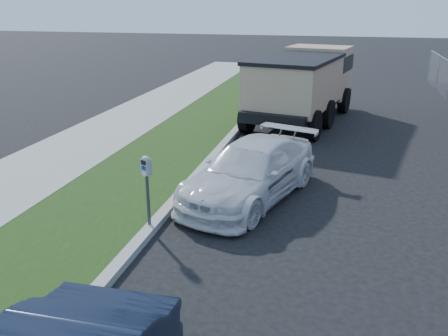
# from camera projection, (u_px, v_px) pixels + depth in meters

# --- Properties ---
(ground) EXTENTS (120.00, 120.00, 0.00)m
(ground) POSITION_uv_depth(u_px,v_px,m) (278.00, 235.00, 9.79)
(ground) COLOR black
(ground) RESTS_ON ground
(streetside) EXTENTS (6.12, 50.00, 0.15)m
(streetside) POSITION_uv_depth(u_px,v_px,m) (84.00, 176.00, 12.87)
(streetside) COLOR gray
(streetside) RESTS_ON ground
(parking_meter) EXTENTS (0.24, 0.21, 1.51)m
(parking_meter) POSITION_uv_depth(u_px,v_px,m) (147.00, 176.00, 9.55)
(parking_meter) COLOR #3F4247
(parking_meter) RESTS_ON ground
(white_wagon) EXTENTS (3.23, 5.06, 1.37)m
(white_wagon) POSITION_uv_depth(u_px,v_px,m) (252.00, 170.00, 11.48)
(white_wagon) COLOR silver
(white_wagon) RESTS_ON ground
(dump_truck) EXTENTS (3.95, 7.34, 2.73)m
(dump_truck) POSITION_uv_depth(u_px,v_px,m) (304.00, 82.00, 18.77)
(dump_truck) COLOR black
(dump_truck) RESTS_ON ground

